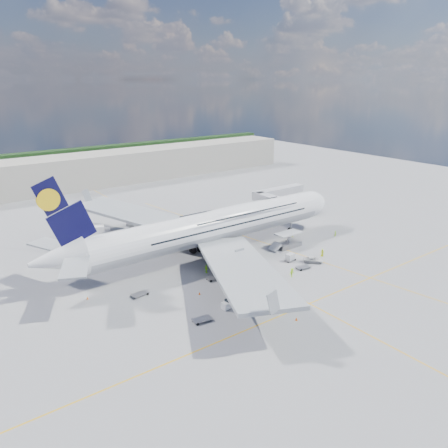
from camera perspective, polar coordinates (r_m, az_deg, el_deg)
ground at (r=95.45m, az=2.22°, el=-5.71°), size 300.00×300.00×0.00m
taxi_line_main at (r=95.45m, az=2.22°, el=-5.71°), size 0.25×220.00×0.01m
taxi_line_cross at (r=82.47m, az=11.08°, el=-10.16°), size 120.00×0.25×0.01m
taxi_line_diag at (r=110.89m, az=4.64°, el=-2.24°), size 14.16×99.06×0.01m
airliner at (r=100.53m, az=-1.18°, el=-0.23°), size 77.26×79.15×23.71m
jet_bridge at (r=126.72m, az=6.87°, el=3.57°), size 18.80×12.10×8.50m
cargo_loader at (r=107.44m, az=8.28°, el=-2.36°), size 8.53×3.20×3.67m
terminal at (r=174.86m, az=-17.75°, el=6.64°), size 180.00×16.00×12.00m
tree_line at (r=231.02m, az=-12.06°, el=9.26°), size 160.00×6.00×8.00m
dolly_row_a at (r=75.59m, az=-2.89°, el=-12.31°), size 3.49×2.17×0.48m
dolly_row_b at (r=89.92m, az=-1.28°, el=-7.02°), size 3.51×2.21×0.48m
dolly_row_c at (r=81.23m, az=2.52°, el=-9.49°), size 3.27×2.59×1.83m
dolly_back at (r=84.98m, az=-10.94°, el=-8.97°), size 3.52×2.35×0.47m
dolly_nose_far at (r=96.27m, az=10.29°, el=-5.56°), size 3.33×2.13×0.46m
dolly_nose_near at (r=99.55m, az=8.64°, el=-4.29°), size 2.94×1.90×1.73m
baggage_tug at (r=79.31m, az=0.59°, el=-10.41°), size 2.78×1.52×1.66m
catering_truck_inner at (r=109.94m, az=-11.11°, el=-1.79°), size 6.47×4.29×3.57m
catering_truck_outer at (r=115.30m, az=-16.17°, el=-1.18°), size 6.89×4.21×3.83m
service_van at (r=99.69m, az=11.58°, el=-4.63°), size 4.45×4.58×1.21m
crew_nose at (r=116.89m, az=14.33°, el=-1.27°), size 0.64×0.49×1.58m
crew_loader at (r=114.08m, az=8.98°, el=-1.41°), size 0.93×0.86×1.53m
crew_wing at (r=92.59m, az=-2.32°, el=-5.87°), size 0.51×1.12×1.87m
crew_van at (r=103.41m, az=12.71°, el=-3.68°), size 1.04×0.99×1.79m
crew_tug at (r=91.72m, az=8.87°, el=-6.30°), size 1.31×0.79×1.98m
cone_nose at (r=134.13m, az=11.65°, el=1.21°), size 0.39×0.39×0.49m
cone_wing_left_inner at (r=105.93m, az=-7.38°, el=-3.20°), size 0.41×0.41×0.52m
cone_wing_left_outer at (r=116.52m, az=-14.29°, el=-1.60°), size 0.46×0.46×0.58m
cone_wing_right_inner at (r=84.15m, az=-3.22°, el=-9.02°), size 0.40×0.40×0.51m
cone_wing_right_outer at (r=76.76m, az=9.43°, el=-12.14°), size 0.43×0.43×0.55m
cone_tail at (r=86.17m, az=-17.41°, el=-9.20°), size 0.42×0.42×0.54m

